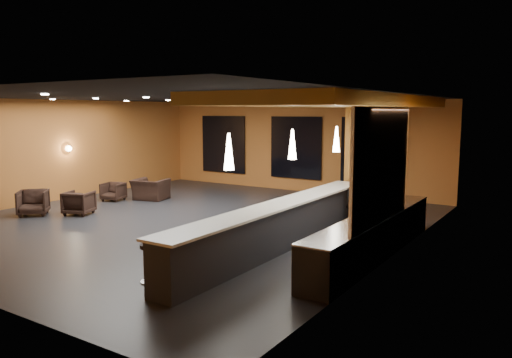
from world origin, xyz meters
The scene contains 33 objects.
floor centered at (0.00, 0.00, -0.05)m, with size 12.00×13.00×0.10m, color black.
ceiling centered at (0.00, 0.00, 3.55)m, with size 12.00×13.00×0.10m, color black.
wall_back centered at (0.00, 6.55, 1.75)m, with size 12.00×0.10×3.50m, color #A55C25.
wall_left centered at (-6.05, 0.00, 1.75)m, with size 0.10×13.00×3.50m, color #A55C25.
wall_right centered at (6.05, 0.00, 1.75)m, with size 0.10×13.00×3.50m, color #A55C25.
wood_soffit centered at (4.00, 1.00, 3.36)m, with size 3.60×8.00×0.28m, color #A77A30.
window_left centered at (-3.50, 6.44, 1.70)m, with size 2.20×0.06×2.40m, color black.
window_center centered at (0.00, 6.44, 1.70)m, with size 2.20×0.06×2.40m, color black.
window_right centered at (3.00, 6.44, 1.70)m, with size 2.20×0.06×2.40m, color black.
tile_backsplash centered at (5.96, -1.00, 2.00)m, with size 0.06×3.20×2.40m, color white.
bar_counter centered at (3.65, -1.00, 0.50)m, with size 0.60×8.00×1.00m, color black.
bar_top centered at (3.65, -1.00, 1.02)m, with size 0.78×8.10×0.05m, color beige.
prep_counter centered at (5.65, -0.50, 0.43)m, with size 0.70×6.00×0.86m, color black.
prep_top centered at (5.65, -0.50, 0.89)m, with size 0.72×6.00×0.03m, color silver.
wall_shelf_lower centered at (5.82, -1.20, 1.60)m, with size 0.30×1.50×0.03m, color silver.
wall_shelf_upper centered at (5.82, -1.20, 2.05)m, with size 0.30×1.50×0.03m, color silver.
column centered at (3.65, 3.60, 1.75)m, with size 0.60×0.60×3.50m, color brown.
wall_sconce centered at (-5.88, 0.50, 1.80)m, with size 0.22×0.22×0.22m, color #FFE5B2.
pendant_0 centered at (3.65, -3.00, 2.35)m, with size 0.20×0.20×0.70m, color white.
pendant_1 centered at (3.65, -0.50, 2.35)m, with size 0.20×0.20×0.70m, color white.
pendant_2 centered at (3.65, 2.00, 2.35)m, with size 0.20×0.20×0.70m, color white.
staff_a centered at (4.34, 1.89, 0.82)m, with size 0.60×0.39×1.63m, color black.
staff_b centered at (5.01, 2.55, 0.78)m, with size 0.75×0.59×1.55m, color black.
staff_c centered at (5.25, 1.80, 0.85)m, with size 0.83×0.54×1.69m, color black.
armchair_a centered at (-4.42, -1.91, 0.38)m, with size 0.82×0.84×0.77m, color black.
armchair_b centered at (-3.35, -1.10, 0.36)m, with size 0.76×0.79×0.72m, color black.
armchair_c centered at (-4.31, 1.07, 0.32)m, with size 0.68×0.70×0.64m, color black.
armchair_d centered at (-3.37, 1.93, 0.36)m, with size 1.12×0.98×0.73m, color black.
bar_stool_0 centered at (2.80, -4.31, 0.46)m, with size 0.36×0.36×0.72m.
bar_stool_1 centered at (2.90, -2.77, 0.53)m, with size 0.42×0.42×0.83m.
bar_stool_2 centered at (2.82, -1.05, 0.54)m, with size 0.43×0.43×0.85m.
bar_stool_3 centered at (2.77, 0.68, 0.54)m, with size 0.43×0.43×0.84m.
bar_stool_4 centered at (2.95, 2.25, 0.49)m, with size 0.39×0.39×0.77m.
Camera 1 is at (9.21, -10.65, 3.12)m, focal length 35.00 mm.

